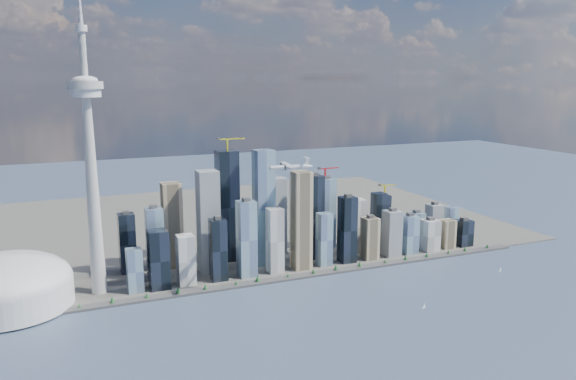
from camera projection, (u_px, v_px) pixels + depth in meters
name	position (u px, v px, depth m)	size (l,w,h in m)	color
ground	(337.00, 338.00, 803.06)	(4000.00, 4000.00, 0.00)	#384862
seawall	(274.00, 280.00, 1028.78)	(1100.00, 22.00, 4.00)	#383838
land	(210.00, 223.00, 1435.88)	(1400.00, 900.00, 3.00)	#4C4C47
shoreline_trees	(274.00, 277.00, 1027.45)	(960.53, 7.20, 8.80)	#3F2D1E
skyscraper_cluster	(286.00, 226.00, 1115.13)	(736.00, 142.00, 249.81)	black
needle_tower	(90.00, 159.00, 923.55)	(56.00, 56.00, 550.50)	#AEAEA9
dome_stadium	(7.00, 285.00, 899.94)	(200.00, 200.00, 86.00)	silver
airplane	(290.00, 167.00, 899.72)	(76.25, 67.60, 18.58)	silver
sailboat_west	(424.00, 306.00, 908.12)	(7.01, 2.34, 9.70)	silver
sailboat_east	(500.00, 270.00, 1081.20)	(7.28, 2.92, 10.04)	silver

